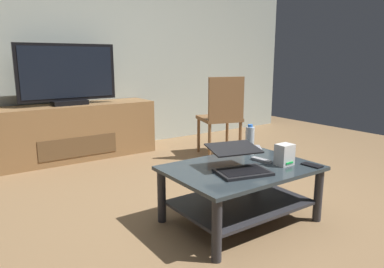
# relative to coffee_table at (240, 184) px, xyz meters

# --- Properties ---
(ground_plane) EXTENTS (7.68, 7.68, 0.00)m
(ground_plane) POSITION_rel_coffee_table_xyz_m (-0.11, 0.08, -0.28)
(ground_plane) COLOR olive
(back_wall) EXTENTS (6.40, 0.12, 2.80)m
(back_wall) POSITION_rel_coffee_table_xyz_m (-0.11, 2.64, 1.12)
(back_wall) COLOR #A8B2A8
(back_wall) RESTS_ON ground
(coffee_table) EXTENTS (1.01, 0.72, 0.41)m
(coffee_table) POSITION_rel_coffee_table_xyz_m (0.00, 0.00, 0.00)
(coffee_table) COLOR #2D383D
(coffee_table) RESTS_ON ground
(media_cabinet) EXTENTS (1.90, 0.50, 0.63)m
(media_cabinet) POSITION_rel_coffee_table_xyz_m (-0.49, 2.32, 0.03)
(media_cabinet) COLOR olive
(media_cabinet) RESTS_ON ground
(television) EXTENTS (1.07, 0.20, 0.67)m
(television) POSITION_rel_coffee_table_xyz_m (-0.49, 2.30, 0.67)
(television) COLOR black
(television) RESTS_ON media_cabinet
(dining_chair) EXTENTS (0.55, 0.55, 0.94)m
(dining_chair) POSITION_rel_coffee_table_xyz_m (0.98, 1.40, 0.24)
(dining_chair) COLOR brown
(dining_chair) RESTS_ON ground
(laptop) EXTENTS (0.42, 0.44, 0.16)m
(laptop) POSITION_rel_coffee_table_xyz_m (-0.08, -0.07, 0.19)
(laptop) COLOR black
(laptop) RESTS_ON coffee_table
(router_box) EXTENTS (0.12, 0.10, 0.15)m
(router_box) POSITION_rel_coffee_table_xyz_m (0.27, -0.14, 0.20)
(router_box) COLOR white
(router_box) RESTS_ON coffee_table
(water_bottle_near) EXTENTS (0.07, 0.07, 0.24)m
(water_bottle_near) POSITION_rel_coffee_table_xyz_m (0.27, 0.20, 0.24)
(water_bottle_near) COLOR silver
(water_bottle_near) RESTS_ON coffee_table
(cell_phone) EXTENTS (0.08, 0.14, 0.01)m
(cell_phone) POSITION_rel_coffee_table_xyz_m (0.41, -0.27, 0.13)
(cell_phone) COLOR black
(cell_phone) RESTS_ON coffee_table
(tv_remote) EXTENTS (0.13, 0.15, 0.02)m
(tv_remote) POSITION_rel_coffee_table_xyz_m (0.44, 0.27, 0.14)
(tv_remote) COLOR #99999E
(tv_remote) RESTS_ON coffee_table
(soundbar_remote) EXTENTS (0.06, 0.16, 0.02)m
(soundbar_remote) POSITION_rel_coffee_table_xyz_m (0.20, 0.01, 0.14)
(soundbar_remote) COLOR #99999E
(soundbar_remote) RESTS_ON coffee_table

